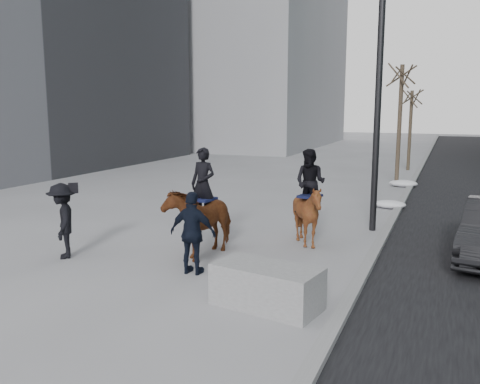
% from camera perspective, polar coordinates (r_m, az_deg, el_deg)
% --- Properties ---
extents(ground, '(120.00, 120.00, 0.00)m').
position_cam_1_polar(ground, '(11.24, -2.38, -8.51)').
color(ground, gray).
rests_on(ground, ground).
extents(curb, '(0.25, 90.00, 0.12)m').
position_cam_1_polar(curb, '(20.03, 17.88, -0.72)').
color(curb, gray).
rests_on(curb, ground).
extents(planter, '(2.01, 1.26, 0.75)m').
position_cam_1_polar(planter, '(9.07, 3.04, -10.53)').
color(planter, gray).
rests_on(planter, ground).
extents(tree_near, '(1.20, 1.20, 5.82)m').
position_cam_1_polar(tree_near, '(23.18, 17.49, 7.74)').
color(tree_near, '#362720').
rests_on(tree_near, ground).
extents(tree_far, '(1.20, 1.20, 4.81)m').
position_cam_1_polar(tree_far, '(29.41, 18.57, 7.00)').
color(tree_far, '#382F21').
rests_on(tree_far, ground).
extents(mounted_left, '(1.14, 2.06, 2.54)m').
position_cam_1_polar(mounted_left, '(12.10, -4.41, -2.59)').
color(mounted_left, '#4A1F0E').
rests_on(mounted_left, ground).
extents(mounted_right, '(1.52, 1.65, 2.45)m').
position_cam_1_polar(mounted_right, '(12.85, 7.69, -1.75)').
color(mounted_right, '#521C10').
rests_on(mounted_right, ground).
extents(feeder, '(1.04, 0.87, 1.75)m').
position_cam_1_polar(feeder, '(10.68, -5.31, -4.63)').
color(feeder, black).
rests_on(feeder, ground).
extents(camera_crew, '(1.22, 1.29, 1.75)m').
position_cam_1_polar(camera_crew, '(12.45, -19.30, -3.03)').
color(camera_crew, black).
rests_on(camera_crew, ground).
extents(lamppost, '(0.25, 0.80, 9.09)m').
position_cam_1_polar(lamppost, '(14.70, 15.50, 15.13)').
color(lamppost, black).
rests_on(lamppost, ground).
extents(snow_piles, '(1.20, 5.83, 0.30)m').
position_cam_1_polar(snow_piles, '(21.24, 17.37, 0.11)').
color(snow_piles, silver).
rests_on(snow_piles, ground).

